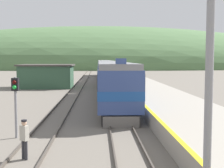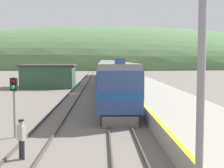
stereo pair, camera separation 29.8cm
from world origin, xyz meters
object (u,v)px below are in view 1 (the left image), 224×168
object	(u,v)px
carriage_third	(104,68)
track_worker	(24,137)
carriage_second	(107,72)
express_train_lead_car	(113,82)
signal_post_siding	(15,94)

from	to	relation	value
carriage_third	track_worker	size ratio (longest dim) A/B	12.52
carriage_second	track_worker	bearing A→B (deg)	-96.75
express_train_lead_car	signal_post_siding	bearing A→B (deg)	-115.46
signal_post_siding	carriage_second	bearing A→B (deg)	80.42
carriage_third	track_worker	bearing A→B (deg)	-94.27
express_train_lead_car	carriage_third	size ratio (longest dim) A/B	0.98
express_train_lead_car	carriage_second	bearing A→B (deg)	90.00
carriage_third	signal_post_siding	xyz separation A→B (m)	(-5.98, -58.28, 0.24)
express_train_lead_car	carriage_third	world-z (taller)	express_train_lead_car
carriage_third	signal_post_siding	world-z (taller)	carriage_third
express_train_lead_car	track_worker	world-z (taller)	express_train_lead_car
express_train_lead_car	carriage_third	bearing A→B (deg)	90.00
carriage_second	carriage_third	size ratio (longest dim) A/B	1.00
carriage_third	signal_post_siding	bearing A→B (deg)	-95.86
carriage_second	carriage_third	world-z (taller)	same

